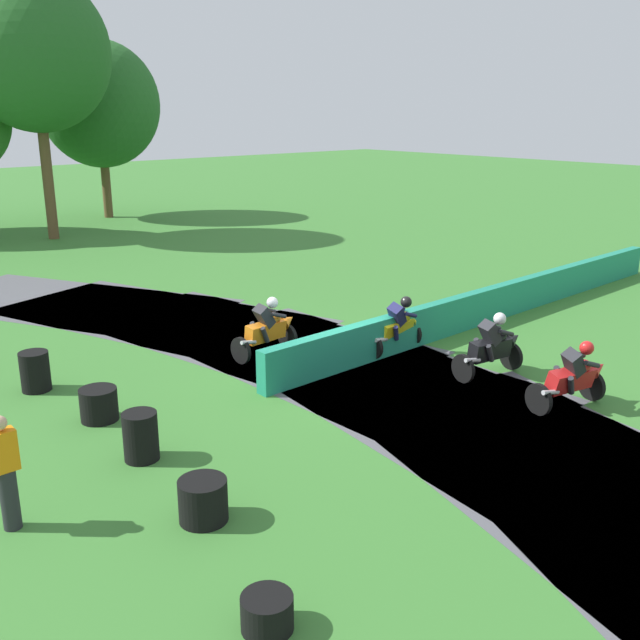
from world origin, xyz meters
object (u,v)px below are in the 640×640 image
at_px(tire_stack_far, 99,404).
at_px(track_marshal, 6,473).
at_px(motorcycle_trailing_yellow, 398,325).
at_px(tire_stack_near, 267,613).
at_px(motorcycle_fourth_orange, 268,328).
at_px(tire_stack_extra_a, 35,371).
at_px(motorcycle_lead_red, 574,376).
at_px(tire_stack_mid_b, 141,436).
at_px(tire_stack_mid_a, 203,500).
at_px(motorcycle_chase_black, 493,346).

height_order(tire_stack_far, track_marshal, track_marshal).
relative_size(motorcycle_trailing_yellow, tire_stack_near, 2.90).
height_order(motorcycle_trailing_yellow, tire_stack_far, motorcycle_trailing_yellow).
relative_size(motorcycle_fourth_orange, tire_stack_far, 2.50).
xyz_separation_m(tire_stack_far, tire_stack_extra_a, (-0.32, 2.18, 0.10)).
distance_m(motorcycle_trailing_yellow, tire_stack_extra_a, 7.81).
relative_size(motorcycle_lead_red, tire_stack_mid_b, 2.13).
height_order(tire_stack_mid_a, tire_stack_extra_a, tire_stack_extra_a).
bearing_deg(track_marshal, motorcycle_trailing_yellow, 9.56).
height_order(tire_stack_mid_b, tire_stack_far, tire_stack_mid_b).
xyz_separation_m(motorcycle_lead_red, tire_stack_mid_b, (-7.07, 3.45, -0.24)).
xyz_separation_m(tire_stack_mid_a, tire_stack_far, (0.37, 4.05, 0.00)).
relative_size(motorcycle_chase_black, tire_stack_far, 2.54).
relative_size(motorcycle_trailing_yellow, tire_stack_extra_a, 2.11).
distance_m(motorcycle_trailing_yellow, tire_stack_far, 6.90).
height_order(motorcycle_trailing_yellow, tire_stack_mid_b, motorcycle_trailing_yellow).
bearing_deg(tire_stack_far, motorcycle_lead_red, -37.61).
relative_size(tire_stack_mid_a, tire_stack_mid_b, 0.84).
bearing_deg(motorcycle_trailing_yellow, tire_stack_near, -145.57).
distance_m(tire_stack_far, track_marshal, 3.52).
height_order(tire_stack_mid_a, tire_stack_mid_b, tire_stack_mid_b).
distance_m(tire_stack_mid_a, track_marshal, 2.60).
relative_size(tire_stack_mid_a, tire_stack_far, 1.00).
bearing_deg(motorcycle_trailing_yellow, tire_stack_extra_a, 156.26).
bearing_deg(motorcycle_trailing_yellow, motorcycle_lead_red, -88.70).
bearing_deg(tire_stack_mid_b, motorcycle_chase_black, -11.08).
height_order(motorcycle_chase_black, tire_stack_mid_b, motorcycle_chase_black).
relative_size(tire_stack_mid_b, track_marshal, 0.49).
relative_size(motorcycle_fourth_orange, tire_stack_mid_b, 2.10).
xyz_separation_m(tire_stack_extra_a, track_marshal, (-2.08, -4.70, 0.42)).
bearing_deg(tire_stack_extra_a, tire_stack_near, -94.64).
height_order(motorcycle_chase_black, motorcycle_trailing_yellow, motorcycle_chase_black).
bearing_deg(tire_stack_mid_b, tire_stack_mid_a, -95.77).
xyz_separation_m(tire_stack_mid_a, track_marshal, (-2.03, 1.53, 0.52)).
distance_m(tire_stack_mid_a, tire_stack_far, 4.07).
relative_size(tire_stack_near, tire_stack_mid_a, 0.86).
distance_m(tire_stack_extra_a, track_marshal, 5.16).
bearing_deg(tire_stack_mid_b, motorcycle_trailing_yellow, 7.46).
height_order(motorcycle_fourth_orange, tire_stack_far, motorcycle_fourth_orange).
distance_m(motorcycle_trailing_yellow, tire_stack_mid_b, 7.04).
bearing_deg(track_marshal, motorcycle_chase_black, -4.74).
xyz_separation_m(motorcycle_lead_red, motorcycle_fourth_orange, (-2.49, 6.11, 0.02)).
bearing_deg(tire_stack_mid_b, tire_stack_far, 85.36).
distance_m(motorcycle_trailing_yellow, track_marshal, 9.36).
height_order(tire_stack_extra_a, track_marshal, track_marshal).
distance_m(motorcycle_lead_red, motorcycle_chase_black, 2.03).
distance_m(motorcycle_fourth_orange, tire_stack_near, 8.97).
height_order(tire_stack_near, tire_stack_extra_a, tire_stack_extra_a).
distance_m(tire_stack_mid_b, track_marshal, 2.38).
xyz_separation_m(tire_stack_far, track_marshal, (-2.41, -2.52, 0.52)).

